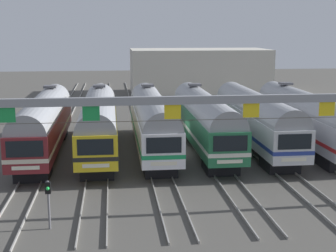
{
  "coord_description": "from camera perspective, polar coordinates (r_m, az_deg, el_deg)",
  "views": [
    {
      "loc": [
        -5.4,
        -39.31,
        10.05
      ],
      "look_at": [
        -0.98,
        -0.91,
        2.31
      ],
      "focal_mm": 52.33,
      "sensor_mm": 36.0,
      "label": 1
    }
  ],
  "objects": [
    {
      "name": "ground_plane",
      "position": [
        40.93,
        1.21,
        -2.9
      ],
      "size": [
        160.0,
        160.0,
        0.0
      ],
      "primitive_type": "plane",
      "color": "#4C4944"
    },
    {
      "name": "track_bed",
      "position": [
        57.44,
        -1.08,
        1.31
      ],
      "size": [
        23.26,
        70.0,
        0.15
      ],
      "color": "gray",
      "rests_on": "ground"
    },
    {
      "name": "commuter_train_maroon",
      "position": [
        40.36,
        -14.26,
        0.46
      ],
      "size": [
        2.88,
        18.06,
        5.05
      ],
      "color": "maroon",
      "rests_on": "ground"
    },
    {
      "name": "commuter_train_yellow",
      "position": [
        40.0,
        -8.08,
        0.6
      ],
      "size": [
        2.88,
        18.06,
        5.05
      ],
      "color": "gold",
      "rests_on": "ground"
    },
    {
      "name": "commuter_train_white",
      "position": [
        40.12,
        -1.85,
        0.74
      ],
      "size": [
        2.88,
        18.06,
        5.05
      ],
      "color": "white",
      "rests_on": "ground"
    },
    {
      "name": "commuter_train_green",
      "position": [
        40.7,
        4.27,
        0.86
      ],
      "size": [
        2.88,
        18.06,
        5.05
      ],
      "color": "#236B42",
      "rests_on": "ground"
    },
    {
      "name": "commuter_train_silver",
      "position": [
        41.73,
        10.15,
        0.97
      ],
      "size": [
        2.88,
        18.06,
        4.77
      ],
      "color": "silver",
      "rests_on": "ground"
    },
    {
      "name": "commuter_train_stainless",
      "position": [
        43.18,
        15.69,
        1.07
      ],
      "size": [
        2.88,
        18.06,
        5.05
      ],
      "color": "#B2B5BA",
      "rests_on": "ground"
    },
    {
      "name": "catenary_gantry",
      "position": [
        26.78,
        5.17,
        1.22
      ],
      "size": [
        27.0,
        0.44,
        6.97
      ],
      "color": "gray",
      "rests_on": "ground"
    },
    {
      "name": "yard_signal_mast",
      "position": [
        25.56,
        -13.77,
        -7.87
      ],
      "size": [
        0.28,
        0.35,
        2.55
      ],
      "color": "#59595E",
      "rests_on": "ground"
    },
    {
      "name": "maintenance_building",
      "position": [
        78.0,
        3.63,
        6.42
      ],
      "size": [
        21.39,
        10.0,
        6.84
      ],
      "primitive_type": "cube",
      "color": "beige",
      "rests_on": "ground"
    }
  ]
}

